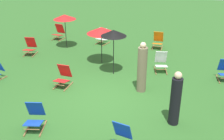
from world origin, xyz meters
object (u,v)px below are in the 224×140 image
at_px(deckchair_10, 103,37).
at_px(umbrella_0, 101,30).
at_px(deckchair_2, 35,117).
at_px(person_0, 175,100).
at_px(deckchair_11, 161,62).
at_px(umbrella_2, 114,33).
at_px(deckchair_5, 63,77).
at_px(deckchair_6, 120,139).
at_px(deckchair_9, 30,47).
at_px(deckchair_0, 158,41).
at_px(deckchair_12, 59,32).
at_px(person_1, 142,69).
at_px(umbrella_1, 65,17).

relative_size(deckchair_10, umbrella_0, 0.53).
distance_m(deckchair_2, person_0, 4.05).
height_order(deckchair_11, umbrella_0, umbrella_0).
relative_size(umbrella_0, umbrella_2, 0.89).
bearing_deg(deckchair_5, deckchair_6, -42.53).
xyz_separation_m(deckchair_10, person_0, (4.14, -6.30, 0.42)).
bearing_deg(deckchair_9, deckchair_10, 31.85).
xyz_separation_m(deckchair_0, deckchair_12, (-5.47, -0.02, 0.00)).
xyz_separation_m(deckchair_5, person_0, (4.13, -1.31, 0.42)).
bearing_deg(deckchair_9, deckchair_11, -10.36).
xyz_separation_m(deckchair_12, person_1, (5.46, -4.65, 0.50)).
height_order(deckchair_0, umbrella_1, umbrella_1).
bearing_deg(person_1, deckchair_11, -78.17).
xyz_separation_m(deckchair_2, umbrella_1, (-1.92, 6.44, 1.23)).
distance_m(deckchair_11, umbrella_2, 2.42).
xyz_separation_m(deckchair_0, deckchair_6, (0.03, -7.99, 0.00)).
distance_m(deckchair_10, person_1, 5.43).
bearing_deg(person_1, deckchair_2, 75.73).
height_order(deckchair_10, umbrella_2, umbrella_2).
distance_m(deckchair_6, person_0, 2.07).
bearing_deg(umbrella_0, umbrella_2, -49.59).
distance_m(umbrella_0, umbrella_2, 1.25).
bearing_deg(umbrella_1, deckchair_9, -135.54).
distance_m(deckchair_6, umbrella_1, 8.19).
xyz_separation_m(deckchair_2, person_1, (2.53, 3.02, 0.50)).
height_order(deckchair_11, umbrella_1, umbrella_1).
height_order(umbrella_2, person_1, umbrella_2).
distance_m(deckchair_11, umbrella_0, 2.85).
height_order(deckchair_6, person_0, person_0).
bearing_deg(deckchair_12, umbrella_0, -31.76).
bearing_deg(deckchair_5, umbrella_0, 75.97).
bearing_deg(deckchair_5, deckchair_11, 37.67).
xyz_separation_m(umbrella_0, umbrella_1, (-2.32, 1.39, 0.09)).
bearing_deg(umbrella_0, deckchair_6, -67.88).
height_order(deckchair_0, umbrella_0, umbrella_0).
xyz_separation_m(deckchair_0, deckchair_2, (-2.54, -7.69, 0.00)).
bearing_deg(deckchair_0, deckchair_5, -119.93).
bearing_deg(umbrella_1, umbrella_2, -36.72).
bearing_deg(umbrella_0, person_0, -47.68).
height_order(deckchair_2, deckchair_10, same).
bearing_deg(person_0, deckchair_10, -59.83).
relative_size(deckchair_2, deckchair_10, 0.98).
height_order(deckchair_5, umbrella_1, umbrella_1).
relative_size(deckchair_9, person_0, 0.50).
xyz_separation_m(deckchair_5, deckchair_10, (-0.01, 4.99, 0.00)).
bearing_deg(person_1, deckchair_9, 5.32).
bearing_deg(deckchair_5, deckchair_9, 141.38).
xyz_separation_m(deckchair_2, deckchair_11, (3.01, 4.95, 0.00)).
height_order(deckchair_5, deckchair_10, same).
relative_size(deckchair_12, umbrella_0, 0.51).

